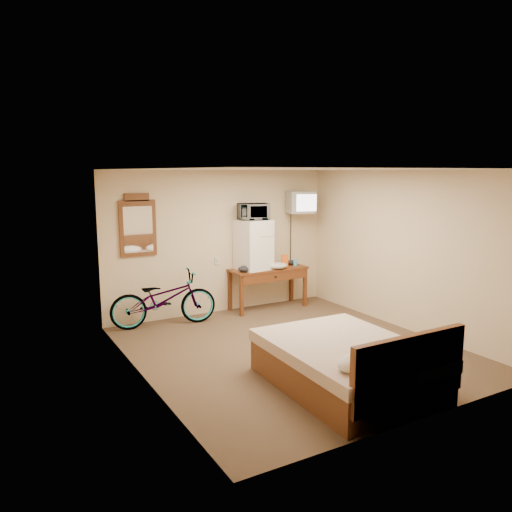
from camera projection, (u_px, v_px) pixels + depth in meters
name	position (u px, v px, depth m)	size (l,w,h in m)	color
room	(293.00, 262.00, 6.79)	(4.60, 4.64, 2.50)	#4A3625
desk	(269.00, 274.00, 9.00)	(1.43, 0.55, 0.75)	brown
mini_fridge	(253.00, 245.00, 8.82)	(0.60, 0.59, 0.88)	white
microwave	(253.00, 212.00, 8.73)	(0.52, 0.35, 0.29)	white
snack_bag	(285.00, 261.00, 9.08)	(0.11, 0.07, 0.22)	#EF5B15
blue_cup	(295.00, 262.00, 9.21)	(0.07, 0.07, 0.12)	#43B5E5
cloth_cream	(278.00, 266.00, 8.91)	(0.38, 0.29, 0.12)	beige
cloth_dark_a	(246.00, 269.00, 8.65)	(0.29, 0.22, 0.11)	black
cloth_dark_b	(291.00, 262.00, 9.34)	(0.18, 0.15, 0.08)	black
crt_television	(300.00, 202.00, 9.14)	(0.54, 0.62, 0.40)	black
wall_mirror	(138.00, 226.00, 7.96)	(0.59, 0.04, 1.01)	brown
bicycle	(164.00, 299.00, 8.01)	(0.59, 1.70, 0.89)	black
bed	(350.00, 364.00, 5.70)	(1.56, 2.04, 0.90)	brown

